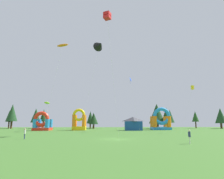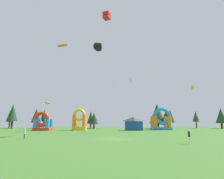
# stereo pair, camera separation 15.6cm
# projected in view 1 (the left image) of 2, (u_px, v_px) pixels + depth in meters

# --- Properties ---
(ground_plane) EXTENTS (120.00, 120.00, 0.00)m
(ground_plane) POSITION_uv_depth(u_px,v_px,m) (114.00, 139.00, 30.37)
(ground_plane) COLOR #3D6B28
(kite_lime_parafoil) EXTENTS (2.71, 2.79, 8.36)m
(kite_lime_parafoil) POSITION_uv_depth(u_px,v_px,m) (47.00, 103.00, 53.84)
(kite_lime_parafoil) COLOR #8CD826
(kite_lime_parafoil) RESTS_ON ground_plane
(kite_orange_parafoil) EXTENTS (5.41, 2.69, 19.80)m
(kite_orange_parafoil) POSITION_uv_depth(u_px,v_px,m) (63.00, 45.00, 43.11)
(kite_orange_parafoil) COLOR orange
(kite_orange_parafoil) RESTS_ON ground_plane
(kite_blue_diamond) EXTENTS (3.23, 1.94, 15.16)m
(kite_blue_diamond) POSITION_uv_depth(u_px,v_px,m) (130.00, 80.00, 55.92)
(kite_blue_diamond) COLOR blue
(kite_blue_diamond) RESTS_ON ground_plane
(kite_yellow_box) EXTENTS (4.69, 2.31, 11.58)m
(kite_yellow_box) POSITION_uv_depth(u_px,v_px,m) (192.00, 88.00, 48.48)
(kite_yellow_box) COLOR yellow
(kite_yellow_box) RESTS_ON ground_plane
(kite_black_delta) EXTENTS (5.14, 3.30, 20.49)m
(kite_black_delta) POSITION_uv_depth(u_px,v_px,m) (100.00, 45.00, 42.75)
(kite_black_delta) COLOR black
(kite_black_delta) RESTS_ON ground_plane
(kite_red_box) EXTENTS (2.40, 4.31, 17.61)m
(kite_red_box) POSITION_uv_depth(u_px,v_px,m) (107.00, 16.00, 26.75)
(kite_red_box) COLOR red
(kite_red_box) RESTS_ON ground_plane
(person_left_edge) EXTENTS (0.39, 0.39, 1.72)m
(person_left_edge) POSITION_uv_depth(u_px,v_px,m) (189.00, 136.00, 24.43)
(person_left_edge) COLOR silver
(person_left_edge) RESTS_ON ground_plane
(person_near_camera) EXTENTS (0.34, 0.34, 1.66)m
(person_near_camera) POSITION_uv_depth(u_px,v_px,m) (25.00, 133.00, 30.83)
(person_near_camera) COLOR navy
(person_near_camera) RESTS_ON ground_plane
(inflatable_blue_arch) EXTENTS (4.89, 4.80, 5.67)m
(inflatable_blue_arch) POSITION_uv_depth(u_px,v_px,m) (42.00, 124.00, 58.46)
(inflatable_blue_arch) COLOR red
(inflatable_blue_arch) RESTS_ON ground_plane
(inflatable_red_slide) EXTENTS (4.03, 3.70, 6.57)m
(inflatable_red_slide) POSITION_uv_depth(u_px,v_px,m) (79.00, 122.00, 60.04)
(inflatable_red_slide) COLOR yellow
(inflatable_red_slide) RESTS_ON ground_plane
(inflatable_yellow_castle) EXTENTS (5.89, 4.95, 7.16)m
(inflatable_yellow_castle) POSITION_uv_depth(u_px,v_px,m) (161.00, 121.00, 63.07)
(inflatable_yellow_castle) COLOR #268CD8
(inflatable_yellow_castle) RESTS_ON ground_plane
(festival_tent) EXTENTS (5.07, 3.04, 4.07)m
(festival_tent) POSITION_uv_depth(u_px,v_px,m) (133.00, 124.00, 59.05)
(festival_tent) COLOR #19478C
(festival_tent) RESTS_ON ground_plane
(tree_row_0) EXTENTS (2.74, 2.74, 7.08)m
(tree_row_0) POSITION_uv_depth(u_px,v_px,m) (10.00, 116.00, 75.05)
(tree_row_0) COLOR #4C331E
(tree_row_0) RESTS_ON ground_plane
(tree_row_1) EXTENTS (3.94, 3.94, 9.19)m
(tree_row_1) POSITION_uv_depth(u_px,v_px,m) (12.00, 113.00, 73.75)
(tree_row_1) COLOR #4C331E
(tree_row_1) RESTS_ON ground_plane
(tree_row_2) EXTENTS (3.60, 3.60, 7.53)m
(tree_row_2) POSITION_uv_depth(u_px,v_px,m) (36.00, 116.00, 73.29)
(tree_row_2) COLOR #4C331E
(tree_row_2) RESTS_ON ground_plane
(tree_row_3) EXTENTS (2.87, 2.87, 7.07)m
(tree_row_3) POSITION_uv_depth(u_px,v_px,m) (44.00, 116.00, 72.36)
(tree_row_3) COLOR #4C331E
(tree_row_3) RESTS_ON ground_plane
(tree_row_4) EXTENTS (2.94, 2.94, 6.60)m
(tree_row_4) POSITION_uv_depth(u_px,v_px,m) (90.00, 117.00, 76.16)
(tree_row_4) COLOR #4C331E
(tree_row_4) RESTS_ON ground_plane
(tree_row_5) EXTENTS (3.53, 3.53, 5.86)m
(tree_row_5) POSITION_uv_depth(u_px,v_px,m) (94.00, 119.00, 73.04)
(tree_row_5) COLOR #4C331E
(tree_row_5) RESTS_ON ground_plane
(tree_row_6) EXTENTS (6.09, 6.09, 9.30)m
(tree_row_6) POSITION_uv_depth(u_px,v_px,m) (157.00, 114.00, 73.82)
(tree_row_6) COLOR #4C331E
(tree_row_6) RESTS_ON ground_plane
(tree_row_7) EXTENTS (3.98, 3.98, 7.71)m
(tree_row_7) POSITION_uv_depth(u_px,v_px,m) (167.00, 115.00, 71.54)
(tree_row_7) COLOR #4C331E
(tree_row_7) RESTS_ON ground_plane
(tree_row_8) EXTENTS (3.35, 3.35, 7.14)m
(tree_row_8) POSITION_uv_depth(u_px,v_px,m) (170.00, 116.00, 76.23)
(tree_row_8) COLOR #4C331E
(tree_row_8) RESTS_ON ground_plane
(tree_row_9) EXTENTS (2.61, 2.61, 6.70)m
(tree_row_9) POSITION_uv_depth(u_px,v_px,m) (195.00, 117.00, 76.80)
(tree_row_9) COLOR #4C331E
(tree_row_9) RESTS_ON ground_plane
(tree_row_10) EXTENTS (4.06, 4.06, 7.68)m
(tree_row_10) POSITION_uv_depth(u_px,v_px,m) (220.00, 116.00, 73.98)
(tree_row_10) COLOR #4C331E
(tree_row_10) RESTS_ON ground_plane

